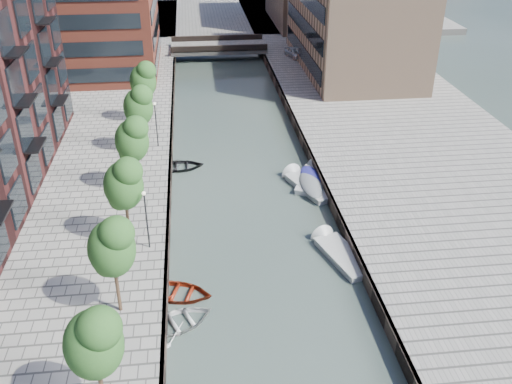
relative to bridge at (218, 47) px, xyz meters
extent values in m
plane|color=#38473F|center=(0.00, -32.00, -1.39)|extent=(300.00, 300.00, 0.00)
cube|color=gray|center=(16.00, -32.00, -0.89)|extent=(20.00, 140.00, 1.00)
cube|color=#332823|center=(-6.10, -32.00, -0.89)|extent=(0.25, 140.00, 1.00)
cube|color=#332823|center=(6.10, -32.00, -0.89)|extent=(0.25, 140.00, 1.00)
cube|color=gray|center=(0.00, 28.00, -0.89)|extent=(80.00, 40.00, 1.00)
cube|color=#A48064|center=(16.00, -10.00, 6.61)|extent=(12.00, 25.00, 14.00)
cube|color=gray|center=(0.00, 0.00, -0.09)|extent=(13.00, 6.00, 0.60)
cube|color=#332823|center=(0.00, -2.80, 0.51)|extent=(13.00, 0.40, 0.80)
cube|color=#332823|center=(0.00, 2.80, 0.51)|extent=(13.00, 0.40, 0.80)
ellipsoid|color=#1D451A|center=(-8.50, -61.00, 3.93)|extent=(2.50, 2.50, 3.25)
cylinder|color=#382619|center=(-8.50, -54.00, 1.21)|extent=(0.20, 0.20, 3.20)
ellipsoid|color=#1D451A|center=(-8.50, -54.00, 3.93)|extent=(2.50, 2.50, 3.25)
cylinder|color=#382619|center=(-8.50, -47.00, 1.21)|extent=(0.20, 0.20, 3.20)
ellipsoid|color=#1D451A|center=(-8.50, -47.00, 3.93)|extent=(2.50, 2.50, 3.25)
cylinder|color=#382619|center=(-8.50, -40.00, 1.21)|extent=(0.20, 0.20, 3.20)
ellipsoid|color=#1D451A|center=(-8.50, -40.00, 3.93)|extent=(2.50, 2.50, 3.25)
cylinder|color=#382619|center=(-8.50, -33.00, 1.21)|extent=(0.20, 0.20, 3.20)
ellipsoid|color=#1D451A|center=(-8.50, -33.00, 3.93)|extent=(2.50, 2.50, 3.25)
cylinder|color=#382619|center=(-8.50, -26.00, 1.21)|extent=(0.20, 0.20, 3.20)
ellipsoid|color=#1D451A|center=(-8.50, -26.00, 3.93)|extent=(2.50, 2.50, 3.25)
cylinder|color=black|center=(-7.20, -48.00, 1.61)|extent=(0.10, 0.10, 4.00)
sphere|color=#FFF2CC|center=(-7.20, -48.00, 3.61)|extent=(0.24, 0.24, 0.24)
cylinder|color=black|center=(-7.20, -32.00, 1.61)|extent=(0.10, 0.10, 4.00)
sphere|color=#FFF2CC|center=(-7.20, -32.00, 3.61)|extent=(0.24, 0.24, 0.24)
imported|color=maroon|center=(-5.40, -51.92, -1.39)|extent=(4.93, 4.15, 0.87)
imported|color=silver|center=(-5.36, -54.51, -1.39)|extent=(5.06, 4.45, 0.87)
imported|color=black|center=(-5.37, -34.69, -1.39)|extent=(4.36, 3.21, 0.88)
cube|color=#B9B9B7|center=(5.40, -49.46, -1.34)|extent=(3.16, 5.17, 0.69)
cube|color=#B9B9B7|center=(5.40, -49.46, -0.97)|extent=(3.27, 5.30, 0.11)
cone|color=#B9B9B7|center=(4.68, -47.14, -1.28)|extent=(2.00, 1.44, 1.79)
cube|color=beige|center=(5.40, -38.59, -1.34)|extent=(3.37, 5.04, 0.67)
cube|color=beige|center=(5.40, -38.59, -0.98)|extent=(3.48, 5.17, 0.10)
cone|color=beige|center=(6.27, -36.39, -1.29)|extent=(1.97, 1.50, 1.75)
ellipsoid|color=navy|center=(5.40, -38.59, -0.93)|extent=(3.12, 4.62, 0.58)
cube|color=#BABAB8|center=(5.15, -39.77, -1.34)|extent=(3.61, 5.37, 0.71)
cube|color=#BABAB8|center=(5.15, -39.77, -0.95)|extent=(3.73, 5.50, 0.11)
cone|color=#BABAB8|center=(4.21, -37.44, -1.28)|extent=(2.09, 1.61, 1.86)
ellipsoid|color=slate|center=(5.15, -39.77, -0.90)|extent=(3.34, 4.92, 0.61)
imported|color=silver|center=(9.86, -5.05, 0.28)|extent=(2.61, 4.19, 1.33)
camera|label=1|loc=(-3.83, -79.24, 20.64)|focal=40.00mm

